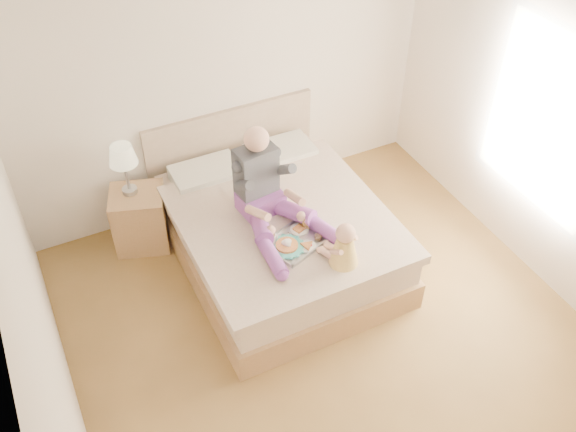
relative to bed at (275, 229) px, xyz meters
name	(u,v)px	position (x,y,z in m)	size (l,w,h in m)	color
room	(353,193)	(0.08, -1.08, 1.19)	(4.02, 4.22, 2.71)	brown
bed	(275,229)	(0.00, 0.00, 0.00)	(1.70, 2.18, 1.00)	#9A7247
nightstand	(140,219)	(-1.04, 0.70, -0.03)	(0.59, 0.55, 0.58)	#9A7247
lamp	(123,158)	(-1.08, 0.75, 0.65)	(0.25, 0.25, 0.50)	#ABACB2
adult	(268,195)	(-0.12, -0.12, 0.54)	(0.71, 1.05, 0.84)	#7E3B94
tray	(295,240)	(-0.06, -0.50, 0.32)	(0.55, 0.50, 0.13)	#ABACB2
baby	(343,247)	(0.18, -0.86, 0.45)	(0.29, 0.35, 0.39)	gold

